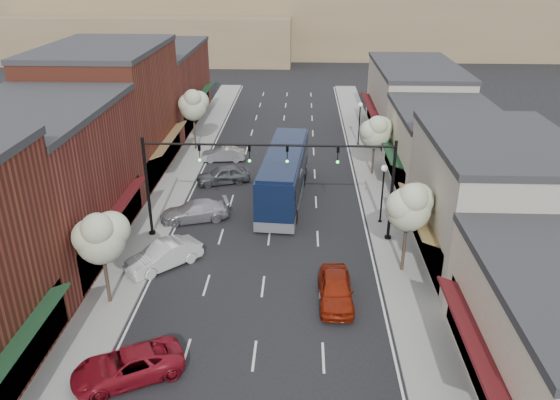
# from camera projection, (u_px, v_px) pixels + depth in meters

# --- Properties ---
(ground) EXTENTS (160.00, 160.00, 0.00)m
(ground) POSITION_uv_depth(u_px,v_px,m) (260.00, 307.00, 29.76)
(ground) COLOR black
(ground) RESTS_ON ground
(sidewalk_left) EXTENTS (2.80, 73.00, 0.15)m
(sidewalk_left) POSITION_uv_depth(u_px,v_px,m) (179.00, 177.00, 46.91)
(sidewalk_left) COLOR gray
(sidewalk_left) RESTS_ON ground
(sidewalk_right) EXTENTS (2.80, 73.00, 0.15)m
(sidewalk_right) POSITION_uv_depth(u_px,v_px,m) (375.00, 180.00, 46.28)
(sidewalk_right) COLOR gray
(sidewalk_right) RESTS_ON ground
(curb_left) EXTENTS (0.25, 73.00, 0.17)m
(curb_left) POSITION_uv_depth(u_px,v_px,m) (195.00, 178.00, 46.86)
(curb_left) COLOR gray
(curb_left) RESTS_ON ground
(curb_right) EXTENTS (0.25, 73.00, 0.17)m
(curb_right) POSITION_uv_depth(u_px,v_px,m) (359.00, 180.00, 46.34)
(curb_right) COLOR gray
(curb_right) RESTS_ON ground
(bldg_left_midnear) EXTENTS (10.14, 14.10, 9.40)m
(bldg_left_midnear) POSITION_uv_depth(u_px,v_px,m) (38.00, 182.00, 33.86)
(bldg_left_midnear) COLOR maroon
(bldg_left_midnear) RESTS_ON ground
(bldg_left_midfar) EXTENTS (10.14, 14.10, 10.90)m
(bldg_left_midfar) POSITION_uv_depth(u_px,v_px,m) (110.00, 112.00, 46.32)
(bldg_left_midfar) COLOR brown
(bldg_left_midfar) RESTS_ON ground
(bldg_left_far) EXTENTS (10.14, 18.10, 8.40)m
(bldg_left_far) POSITION_uv_depth(u_px,v_px,m) (158.00, 85.00, 61.41)
(bldg_left_far) COLOR maroon
(bldg_left_far) RESTS_ON ground
(bldg_right_midnear) EXTENTS (9.14, 12.10, 7.90)m
(bldg_right_midnear) POSITION_uv_depth(u_px,v_px,m) (492.00, 201.00, 33.12)
(bldg_right_midnear) COLOR #A79D8F
(bldg_right_midnear) RESTS_ON ground
(bldg_right_midfar) EXTENTS (9.14, 12.10, 6.40)m
(bldg_right_midfar) POSITION_uv_depth(u_px,v_px,m) (444.00, 149.00, 44.36)
(bldg_right_midfar) COLOR beige
(bldg_right_midfar) RESTS_ON ground
(bldg_right_far) EXTENTS (9.14, 16.10, 7.40)m
(bldg_right_far) POSITION_uv_depth(u_px,v_px,m) (413.00, 101.00, 56.93)
(bldg_right_far) COLOR #A79D8F
(bldg_right_far) RESTS_ON ground
(hill_far) EXTENTS (120.00, 30.00, 12.00)m
(hill_far) POSITION_uv_depth(u_px,v_px,m) (293.00, 19.00, 109.36)
(hill_far) COLOR #7A6647
(hill_far) RESTS_ON ground
(hill_near) EXTENTS (50.00, 20.00, 8.00)m
(hill_near) POSITION_uv_depth(u_px,v_px,m) (156.00, 36.00, 100.17)
(hill_near) COLOR #7A6647
(hill_near) RESTS_ON ground
(signal_mast_right) EXTENTS (8.22, 0.46, 7.00)m
(signal_mast_right) POSITION_uv_depth(u_px,v_px,m) (356.00, 176.00, 34.95)
(signal_mast_right) COLOR black
(signal_mast_right) RESTS_ON ground
(signal_mast_left) EXTENTS (8.22, 0.46, 7.00)m
(signal_mast_left) POSITION_uv_depth(u_px,v_px,m) (182.00, 173.00, 35.37)
(signal_mast_left) COLOR black
(signal_mast_left) RESTS_ON ground
(tree_right_near) EXTENTS (2.85, 2.65, 5.95)m
(tree_right_near) POSITION_uv_depth(u_px,v_px,m) (410.00, 205.00, 31.22)
(tree_right_near) COLOR #47382B
(tree_right_near) RESTS_ON ground
(tree_right_far) EXTENTS (2.85, 2.65, 5.43)m
(tree_right_far) POSITION_uv_depth(u_px,v_px,m) (376.00, 131.00, 46.00)
(tree_right_far) COLOR #47382B
(tree_right_far) RESTS_ON ground
(tree_left_near) EXTENTS (2.85, 2.65, 5.69)m
(tree_left_near) POSITION_uv_depth(u_px,v_px,m) (101.00, 236.00, 28.29)
(tree_left_near) COLOR #47382B
(tree_left_near) RESTS_ON ground
(tree_left_far) EXTENTS (2.85, 2.65, 6.13)m
(tree_left_far) POSITION_uv_depth(u_px,v_px,m) (193.00, 104.00, 51.84)
(tree_left_far) COLOR #47382B
(tree_left_far) RESTS_ON ground
(lamp_post_near) EXTENTS (0.44, 0.44, 4.44)m
(lamp_post_near) POSITION_uv_depth(u_px,v_px,m) (383.00, 185.00, 37.81)
(lamp_post_near) COLOR black
(lamp_post_near) RESTS_ON ground
(lamp_post_far) EXTENTS (0.44, 0.44, 4.44)m
(lamp_post_far) POSITION_uv_depth(u_px,v_px,m) (360.00, 117.00, 53.77)
(lamp_post_far) COLOR black
(lamp_post_far) RESTS_ON ground
(coach_bus) EXTENTS (3.77, 12.99, 3.92)m
(coach_bus) POSITION_uv_depth(u_px,v_px,m) (284.00, 174.00, 42.26)
(coach_bus) COLOR black
(coach_bus) RESTS_ON ground
(red_hatchback) EXTENTS (1.88, 4.63, 1.57)m
(red_hatchback) POSITION_uv_depth(u_px,v_px,m) (336.00, 289.00, 29.91)
(red_hatchback) COLOR maroon
(red_hatchback) RESTS_ON ground
(parked_car_a) EXTENTS (5.46, 4.29, 1.38)m
(parked_car_a) POSITION_uv_depth(u_px,v_px,m) (128.00, 366.00, 24.47)
(parked_car_a) COLOR maroon
(parked_car_a) RESTS_ON ground
(parked_car_b) EXTENTS (4.57, 4.47, 1.56)m
(parked_car_b) POSITION_uv_depth(u_px,v_px,m) (164.00, 255.00, 33.31)
(parked_car_b) COLOR silver
(parked_car_b) RESTS_ON ground
(parked_car_c) EXTENTS (5.31, 3.36, 1.43)m
(parked_car_c) POSITION_uv_depth(u_px,v_px,m) (195.00, 211.00, 39.24)
(parked_car_c) COLOR #A8A7AD
(parked_car_c) RESTS_ON ground
(parked_car_d) EXTENTS (4.75, 3.12, 1.50)m
(parked_car_d) POSITION_uv_depth(u_px,v_px,m) (223.00, 175.00, 45.66)
(parked_car_d) COLOR #53575A
(parked_car_d) RESTS_ON ground
(parked_car_e) EXTENTS (4.13, 1.75, 1.32)m
(parked_car_e) POSITION_uv_depth(u_px,v_px,m) (223.00, 154.00, 50.65)
(parked_car_e) COLOR #A1A1A6
(parked_car_e) RESTS_ON ground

